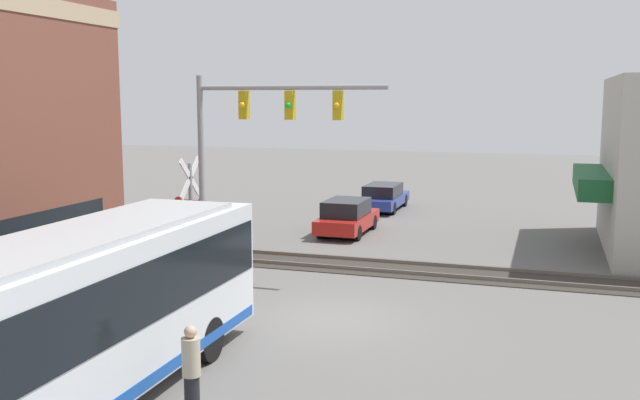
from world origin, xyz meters
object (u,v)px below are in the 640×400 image
object	(u,v)px
crossing_signal	(191,201)
parked_car_red	(347,218)
parked_car_blue	(384,198)
city_bus	(83,312)
pedestrian_near_bus	(191,372)

from	to	relation	value
crossing_signal	parked_car_red	size ratio (longest dim) A/B	0.87
parked_car_red	parked_car_blue	size ratio (longest dim) A/B	0.92
city_bus	parked_car_blue	size ratio (longest dim) A/B	2.10
city_bus	pedestrian_near_bus	world-z (taller)	city_bus
pedestrian_near_bus	parked_car_red	bearing A→B (deg)	6.90
crossing_signal	pedestrian_near_bus	xyz separation A→B (m)	(-10.70, -5.69, -1.38)
crossing_signal	pedestrian_near_bus	distance (m)	12.20
city_bus	crossing_signal	size ratio (longest dim) A/B	2.63
city_bus	parked_car_red	size ratio (longest dim) A/B	2.29
parked_car_red	parked_car_blue	xyz separation A→B (m)	(7.02, 0.00, -0.05)
parked_car_blue	crossing_signal	bearing A→B (deg)	166.37
crossing_signal	parked_car_red	xyz separation A→B (m)	(7.42, -3.50, -1.60)
city_bus	parked_car_blue	bearing A→B (deg)	-0.00
city_bus	parked_car_red	world-z (taller)	city_bus
city_bus	crossing_signal	xyz separation A→B (m)	(10.75, 3.50, 0.45)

